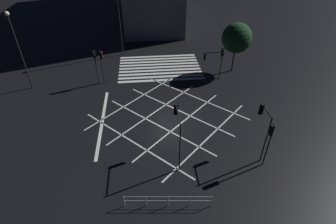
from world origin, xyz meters
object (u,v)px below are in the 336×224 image
at_px(traffic_light_sw_cross, 222,58).
at_px(street_lamp_west, 118,9).
at_px(traffic_light_sw_main, 212,59).
at_px(traffic_light_se_cross, 95,61).
at_px(street_lamp_east, 16,40).
at_px(traffic_light_nw_main, 270,137).
at_px(traffic_light_nw_cross, 264,122).
at_px(street_tree_near, 237,38).
at_px(traffic_light_median_north, 178,125).
at_px(traffic_light_se_main, 102,61).

relative_size(traffic_light_sw_cross, street_lamp_west, 0.40).
bearing_deg(traffic_light_sw_main, traffic_light_se_cross, 0.09).
bearing_deg(traffic_light_sw_cross, street_lamp_east, -90.30).
bearing_deg(traffic_light_nw_main, traffic_light_se_cross, -45.21).
bearing_deg(street_lamp_east, traffic_light_nw_cross, 149.83).
distance_m(traffic_light_se_cross, street_tree_near, 17.34).
height_order(traffic_light_sw_cross, street_lamp_east, street_lamp_east).
height_order(traffic_light_median_north, traffic_light_sw_cross, traffic_light_median_north).
bearing_deg(street_lamp_east, street_tree_near, -175.38).
height_order(traffic_light_se_cross, traffic_light_sw_cross, traffic_light_se_cross).
distance_m(traffic_light_median_north, street_lamp_west, 22.54).
relative_size(traffic_light_median_north, street_tree_near, 0.72).
height_order(traffic_light_median_north, traffic_light_se_cross, traffic_light_median_north).
xyz_separation_m(traffic_light_se_main, traffic_light_nw_main, (-13.95, 14.95, 0.03)).
bearing_deg(street_lamp_east, traffic_light_se_main, -177.26).
xyz_separation_m(traffic_light_median_north, street_lamp_west, (5.32, -21.68, 3.11)).
xyz_separation_m(traffic_light_se_main, traffic_light_nw_cross, (-13.99, 13.49, 0.37)).
relative_size(traffic_light_se_main, street_lamp_west, 0.40).
bearing_deg(street_tree_near, traffic_light_sw_main, 27.25).
bearing_deg(street_lamp_east, traffic_light_sw_main, -179.30).
distance_m(traffic_light_median_north, traffic_light_sw_main, 14.45).
height_order(traffic_light_se_cross, street_lamp_west, street_lamp_west).
distance_m(traffic_light_sw_main, street_lamp_east, 21.83).
xyz_separation_m(traffic_light_se_cross, street_lamp_west, (-2.60, -8.52, 3.44)).
relative_size(traffic_light_median_north, street_lamp_west, 0.44).
relative_size(traffic_light_median_north, street_lamp_east, 0.52).
relative_size(traffic_light_se_cross, traffic_light_sw_cross, 1.05).
relative_size(traffic_light_median_north, traffic_light_nw_cross, 1.01).
xyz_separation_m(traffic_light_nw_cross, street_lamp_west, (12.12, -21.85, 3.19)).
bearing_deg(traffic_light_se_cross, traffic_light_sw_main, 90.09).
bearing_deg(street_lamp_west, traffic_light_nw_cross, 119.02).
distance_m(traffic_light_median_north, traffic_light_nw_main, 6.96).
distance_m(traffic_light_se_cross, traffic_light_sw_main, 13.79).
distance_m(traffic_light_nw_cross, street_lamp_west, 25.19).
bearing_deg(traffic_light_se_cross, street_lamp_west, 163.05).
relative_size(street_lamp_east, street_lamp_west, 0.86).
distance_m(traffic_light_se_cross, street_lamp_east, 8.31).
distance_m(traffic_light_nw_main, street_lamp_east, 26.92).
xyz_separation_m(traffic_light_se_main, street_tree_near, (-16.47, -1.61, 1.54)).
xyz_separation_m(street_lamp_east, street_tree_near, (-24.98, -2.02, -1.46)).
bearing_deg(traffic_light_sw_main, street_tree_near, -152.75).
distance_m(traffic_light_se_cross, traffic_light_se_main, 0.75).
height_order(traffic_light_se_main, street_lamp_west, street_lamp_west).
distance_m(traffic_light_sw_main, street_tree_near, 4.25).
xyz_separation_m(traffic_light_nw_main, street_lamp_west, (12.08, -23.30, 3.53)).
relative_size(street_lamp_east, street_tree_near, 1.40).
xyz_separation_m(traffic_light_median_north, traffic_light_nw_cross, (-6.80, 0.17, -0.08)).
xyz_separation_m(traffic_light_nw_main, street_lamp_east, (22.46, -14.54, 2.97)).
bearing_deg(traffic_light_nw_cross, traffic_light_sw_cross, -0.97).
height_order(street_lamp_west, street_tree_near, street_lamp_west).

